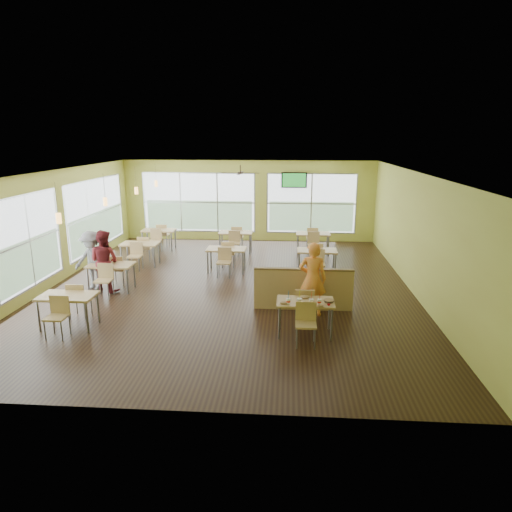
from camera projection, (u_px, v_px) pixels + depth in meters
name	position (u px, v px, depth m)	size (l,w,h in m)	color
room	(229.00, 231.00, 12.44)	(12.00, 12.04, 3.20)	black
window_bays	(164.00, 216.00, 15.62)	(9.24, 10.24, 2.38)	white
main_table	(305.00, 306.00, 9.65)	(1.22, 1.52, 0.87)	tan
half_wall_divider	(303.00, 289.00, 11.08)	(2.40, 0.14, 1.04)	tan
dining_tables	(204.00, 250.00, 14.41)	(6.92, 8.72, 0.87)	tan
pendant_lights	(121.00, 196.00, 13.09)	(0.11, 7.31, 0.86)	#2D2119
ceiling_fan	(240.00, 173.00, 14.98)	(1.25, 1.25, 0.29)	#2D2119
tv_backwall	(294.00, 180.00, 17.78)	(1.00, 0.07, 0.60)	black
man_plaid	(313.00, 279.00, 10.65)	(0.65, 0.42, 1.77)	#FC501C
patron_maroon	(104.00, 261.00, 12.33)	(0.83, 0.64, 1.70)	maroon
patron_grey	(92.00, 260.00, 12.49)	(1.06, 0.61, 1.64)	slate
cup_blue	(288.00, 301.00, 9.42)	(0.09, 0.09, 0.33)	white
cup_yellow	(299.00, 301.00, 9.38)	(0.10, 0.10, 0.38)	white
cup_red_near	(311.00, 302.00, 9.37)	(0.10, 0.10, 0.35)	white
cup_red_far	(319.00, 302.00, 9.39)	(0.09, 0.09, 0.32)	white
food_basket	(329.00, 301.00, 9.54)	(0.23, 0.23, 0.05)	black
ketchup_cup	(329.00, 305.00, 9.38)	(0.06, 0.06, 0.03)	#A30406
wrapper_left	(283.00, 303.00, 9.46)	(0.16, 0.15, 0.04)	#977A49
wrapper_mid	(305.00, 297.00, 9.79)	(0.21, 0.19, 0.05)	#977A49
wrapper_right	(320.00, 306.00, 9.31)	(0.13, 0.12, 0.03)	#977A49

